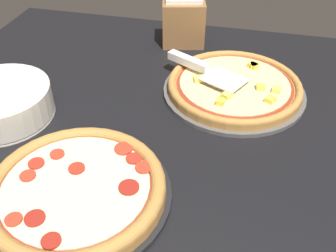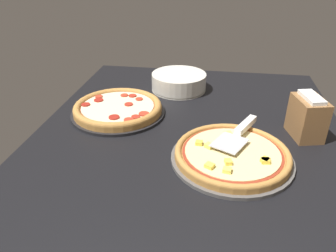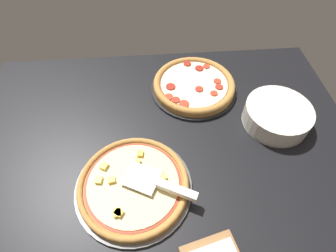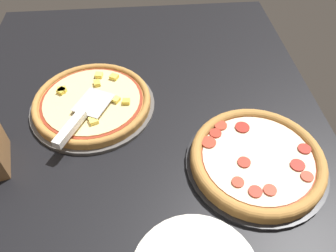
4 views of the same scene
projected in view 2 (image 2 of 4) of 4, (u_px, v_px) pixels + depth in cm
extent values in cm
cube|color=black|center=(189.00, 144.00, 103.33)|extent=(131.56, 100.18, 3.60)
cylinder|color=#565451|center=(232.00, 159.00, 92.07)|extent=(34.25, 34.25, 1.00)
cylinder|color=#B77F3D|center=(232.00, 155.00, 91.46)|extent=(32.20, 32.20, 1.54)
torus|color=#B77F3D|center=(232.00, 153.00, 91.09)|extent=(32.20, 32.20, 1.83)
cylinder|color=maroon|center=(232.00, 152.00, 91.05)|extent=(27.99, 27.99, 0.15)
cylinder|color=beige|center=(232.00, 152.00, 90.99)|extent=(26.40, 26.40, 0.40)
cube|color=#F9E05B|center=(225.00, 142.00, 94.17)|extent=(2.75, 2.76, 1.09)
cube|color=#F9E05B|center=(209.00, 146.00, 92.47)|extent=(2.92, 2.99, 1.09)
cube|color=yellow|center=(265.00, 160.00, 86.31)|extent=(2.89, 2.83, 1.09)
cube|color=#F4D64C|center=(236.00, 144.00, 93.37)|extent=(3.14, 3.14, 1.09)
cube|color=yellow|center=(265.00, 161.00, 85.98)|extent=(2.21, 2.37, 1.09)
cube|color=#F4D64C|center=(210.00, 166.00, 84.04)|extent=(2.78, 2.89, 1.09)
cube|color=yellow|center=(199.00, 143.00, 93.84)|extent=(1.98, 2.14, 1.09)
cube|color=#F9E05B|center=(228.00, 134.00, 98.22)|extent=(2.86, 2.80, 1.09)
cube|color=#F4D64C|center=(228.00, 162.00, 85.51)|extent=(2.39, 2.15, 1.09)
cube|color=#F9E05B|center=(227.00, 170.00, 82.39)|extent=(2.21, 2.42, 1.09)
cylinder|color=black|center=(118.00, 113.00, 117.65)|extent=(33.42, 33.42, 1.00)
cylinder|color=#B77F3D|center=(118.00, 109.00, 116.97)|extent=(31.41, 31.41, 1.83)
torus|color=#B77F3D|center=(118.00, 107.00, 116.53)|extent=(31.41, 31.41, 2.59)
cylinder|color=maroon|center=(118.00, 107.00, 116.49)|extent=(27.30, 27.30, 0.15)
cylinder|color=beige|center=(118.00, 106.00, 116.43)|extent=(25.76, 25.76, 0.40)
cylinder|color=maroon|center=(86.00, 105.00, 116.76)|extent=(3.09, 3.09, 0.40)
cylinder|color=maroon|center=(99.00, 100.00, 120.17)|extent=(3.36, 3.36, 0.40)
cylinder|color=#AD2D1E|center=(136.00, 117.00, 108.28)|extent=(2.98, 2.98, 0.40)
cylinder|color=#AD2D1E|center=(129.00, 104.00, 116.95)|extent=(3.02, 3.02, 0.40)
cylinder|color=#B73823|center=(124.00, 95.00, 124.07)|extent=(2.87, 2.87, 0.40)
cylinder|color=#B73823|center=(129.00, 120.00, 106.39)|extent=(3.19, 3.19, 0.40)
cylinder|color=#AD2D1E|center=(133.00, 96.00, 123.71)|extent=(2.99, 2.99, 0.40)
cylinder|color=maroon|center=(114.00, 117.00, 108.08)|extent=(3.61, 3.61, 0.40)
cylinder|color=#B73823|center=(139.00, 99.00, 121.01)|extent=(2.74, 2.74, 0.40)
cylinder|color=#B73823|center=(144.00, 114.00, 110.34)|extent=(3.56, 3.56, 0.40)
cylinder|color=#B73823|center=(99.00, 97.00, 123.03)|extent=(2.80, 2.80, 0.40)
cube|color=#B7B7BC|center=(229.00, 143.00, 92.65)|extent=(12.33, 11.55, 0.24)
cube|color=white|center=(246.00, 125.00, 99.89)|extent=(11.50, 7.30, 2.00)
cylinder|color=silver|center=(179.00, 89.00, 137.80)|extent=(22.54, 22.54, 0.70)
cylinder|color=silver|center=(179.00, 87.00, 137.46)|extent=(22.54, 22.54, 0.70)
cylinder|color=silver|center=(179.00, 86.00, 137.13)|extent=(22.54, 22.54, 0.70)
cylinder|color=silver|center=(179.00, 84.00, 136.79)|extent=(22.54, 22.54, 0.70)
cylinder|color=silver|center=(179.00, 83.00, 136.46)|extent=(22.54, 22.54, 0.70)
cylinder|color=silver|center=(179.00, 81.00, 136.12)|extent=(22.54, 22.54, 0.70)
cylinder|color=silver|center=(179.00, 79.00, 135.78)|extent=(22.54, 22.54, 0.70)
cylinder|color=silver|center=(179.00, 78.00, 135.45)|extent=(22.54, 22.54, 0.70)
cylinder|color=silver|center=(179.00, 76.00, 135.11)|extent=(22.54, 22.54, 0.70)
cylinder|color=silver|center=(179.00, 75.00, 134.77)|extent=(22.54, 22.54, 0.70)
cube|color=olive|center=(307.00, 118.00, 101.23)|extent=(13.46, 10.62, 12.73)
cube|color=white|center=(312.00, 97.00, 97.88)|extent=(10.87, 6.69, 1.20)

